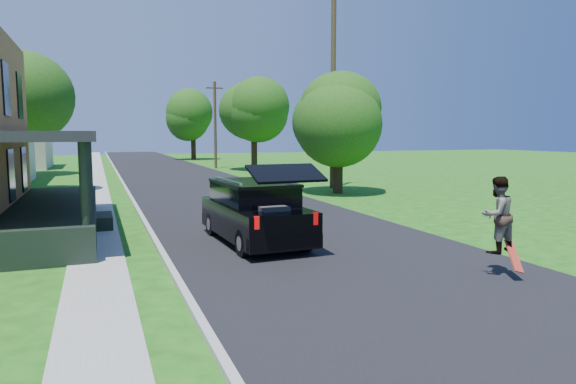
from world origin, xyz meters
name	(u,v)px	position (x,y,z in m)	size (l,w,h in m)	color
ground	(331,254)	(0.00, 0.00, 0.00)	(140.00, 140.00, 0.00)	#175010
street	(193,184)	(0.00, 20.00, 0.00)	(8.00, 120.00, 0.02)	black
curb	(124,186)	(-4.05, 20.00, 0.00)	(0.15, 120.00, 0.12)	#A7A7A2
sidewalk	(96,187)	(-5.60, 20.00, 0.00)	(1.30, 120.00, 0.03)	gray
black_suv	(255,212)	(-1.40, 2.03, 0.89)	(2.13, 5.06, 2.32)	black
skateboarder	(497,215)	(2.50, -3.00, 1.33)	(0.87, 0.71, 1.66)	black
skateboard	(514,257)	(2.70, -3.32, 0.46)	(0.45, 0.64, 0.62)	#A6200E
tree_left_mid	(2,87)	(-9.80, 17.80, 5.41)	(6.75, 6.51, 8.58)	black
tree_left_far	(12,92)	(-11.03, 30.46, 6.04)	(6.51, 6.52, 9.28)	black
tree_right_near	(338,112)	(6.16, 12.33, 4.19)	(4.92, 4.68, 6.57)	black
tree_right_mid	(253,108)	(6.93, 29.93, 5.19)	(5.67, 5.57, 8.27)	black
tree_right_far	(192,115)	(5.50, 50.56, 5.33)	(6.11, 6.20, 8.19)	black
utility_pole_near	(333,86)	(7.00, 14.68, 5.72)	(1.70, 0.65, 11.12)	#3E2D1D
utility_pole_far	(215,124)	(4.50, 33.64, 3.96)	(1.52, 0.25, 7.65)	#3E2D1D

